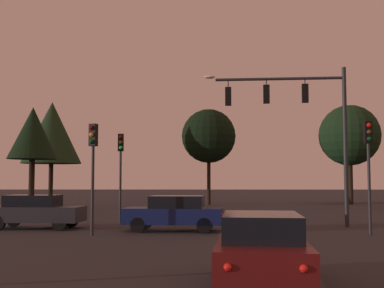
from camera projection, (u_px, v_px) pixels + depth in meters
name	position (u px, v px, depth m)	size (l,w,h in m)	color
ground_plane	(218.00, 217.00, 30.06)	(168.00, 168.00, 0.00)	#262326
traffic_signal_mast_arm	(300.00, 113.00, 23.99)	(6.82, 0.76, 7.60)	#232326
traffic_light_corner_left	(121.00, 160.00, 25.72)	(0.34, 0.37, 4.59)	#232326
traffic_light_corner_right	(93.00, 156.00, 19.99)	(0.37, 0.39, 4.46)	#232326
traffic_light_median	(369.00, 154.00, 20.38)	(0.30, 0.35, 4.60)	#232326
car_nearside_lane	(262.00, 249.00, 10.22)	(2.17, 4.31, 1.52)	#4C0F0F
car_crossing_left	(35.00, 211.00, 22.67)	(4.40, 2.09, 1.52)	#232328
car_crossing_right	(174.00, 213.00, 21.56)	(4.45, 2.12, 1.52)	#0F1947
tree_behind_sign	(209.00, 136.00, 44.84)	(4.85, 4.85, 8.56)	black
tree_left_far	(33.00, 134.00, 30.14)	(2.96, 2.96, 6.61)	black
tree_center_horizon	(350.00, 135.00, 45.21)	(5.50, 5.50, 8.99)	black
tree_right_cluster	(52.00, 133.00, 40.20)	(4.77, 4.77, 8.49)	black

